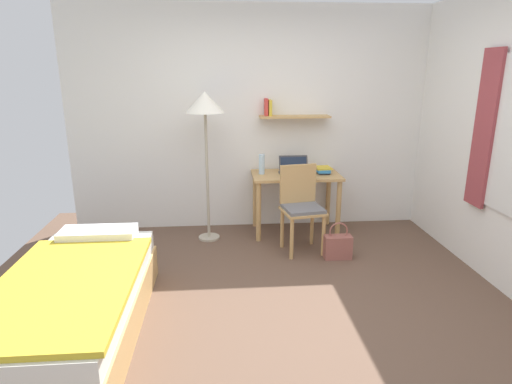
% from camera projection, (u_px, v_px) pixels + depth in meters
% --- Properties ---
extents(ground_plane, '(5.28, 5.28, 0.00)m').
position_uv_depth(ground_plane, '(277.00, 309.00, 3.48)').
color(ground_plane, brown).
extents(wall_back, '(4.40, 0.27, 2.60)m').
position_uv_depth(wall_back, '(257.00, 120.00, 5.06)').
color(wall_back, white).
rests_on(wall_back, ground_plane).
extents(bed, '(0.94, 1.91, 0.54)m').
position_uv_depth(bed, '(74.00, 304.00, 3.10)').
color(bed, tan).
rests_on(bed, ground_plane).
extents(desk, '(1.01, 0.58, 0.72)m').
position_uv_depth(desk, '(296.00, 185.00, 4.98)').
color(desk, tan).
rests_on(desk, ground_plane).
extents(desk_chair, '(0.48, 0.45, 0.91)m').
position_uv_depth(desk_chair, '(301.00, 204.00, 4.51)').
color(desk_chair, tan).
rests_on(desk_chair, ground_plane).
extents(standing_lamp, '(0.42, 0.42, 1.66)m').
position_uv_depth(standing_lamp, '(205.00, 110.00, 4.54)').
color(standing_lamp, '#B2A893').
rests_on(standing_lamp, ground_plane).
extents(laptop, '(0.34, 0.22, 0.20)m').
position_uv_depth(laptop, '(294.00, 169.00, 4.95)').
color(laptop, '#2D2D33').
rests_on(laptop, desk).
extents(water_bottle, '(0.07, 0.07, 0.23)m').
position_uv_depth(water_bottle, '(262.00, 164.00, 4.91)').
color(water_bottle, silver).
rests_on(water_bottle, desk).
extents(book_stack, '(0.19, 0.24, 0.08)m').
position_uv_depth(book_stack, '(323.00, 170.00, 4.98)').
color(book_stack, '#333338').
rests_on(book_stack, desk).
extents(handbag, '(0.28, 0.13, 0.39)m').
position_uv_depth(handbag, '(338.00, 246.00, 4.39)').
color(handbag, '#99564C').
rests_on(handbag, ground_plane).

